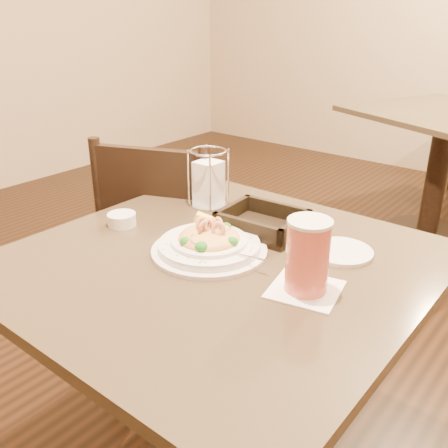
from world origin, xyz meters
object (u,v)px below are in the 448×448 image
Objects in this scene: background_table at (441,153)px; drink_glass at (308,257)px; main_table at (219,345)px; butter_ramekin at (122,219)px; side_plate at (341,252)px; dining_chair_near at (170,253)px; bread_basket at (262,224)px; pasta_bowl at (209,243)px; napkin_caddy at (209,182)px.

background_table is 7.21× the size of drink_glass.
main_table is 0.41m from butter_ramekin.
butter_ramekin is at bearing -157.95° from side_plate.
dining_chair_near is 4.37× the size of bread_basket.
side_plate is at bearing 38.03° from pasta_bowl.
drink_glass reaches higher than bread_basket.
dining_chair_near is 0.47m from butter_ramekin.
dining_chair_near is 5.68× the size of drink_glass.
pasta_bowl is 1.81× the size of napkin_caddy.
dining_chair_near reaches higher than drink_glass.
dining_chair_near is at bearing 164.57° from bread_basket.
bread_basket is 2.83× the size of butter_ramekin.
pasta_bowl is 4.05× the size of butter_ramekin.
side_plate reaches higher than main_table.
main_table is 0.59m from dining_chair_near.
dining_chair_near is 6.22× the size of side_plate.
pasta_bowl is at bearing -87.44° from background_table.
drink_glass is (0.23, 0.00, 0.32)m from main_table.
drink_glass is 0.55m from butter_ramekin.
main_table is at bearing -179.24° from drink_glass.
side_plate is (0.24, 0.19, -0.02)m from pasta_bowl.
napkin_caddy reaches higher than side_plate.
background_table is 5.55× the size of bread_basket.
pasta_bowl is 0.31m from napkin_caddy.
main_table is 11.98× the size of butter_ramekin.
napkin_caddy is at bearing 152.72° from drink_glass.
napkin_caddy reaches higher than bread_basket.
bread_basket is 1.42× the size of side_plate.
main_table is 0.39m from drink_glass.
napkin_caddy reaches higher than drink_glass.
drink_glass is at bearing 134.19° from dining_chair_near.
background_table is at bearing -122.75° from dining_chair_near.
napkin_caddy is 1.12× the size of side_plate.
pasta_bowl is at bearing 178.49° from drink_glass.
dining_chair_near reaches higher than bread_basket.
dining_chair_near reaches higher than side_plate.
butter_ramekin is (-0.31, -0.20, -0.00)m from bread_basket.
side_plate is (0.44, -0.04, -0.07)m from napkin_caddy.
butter_ramekin is at bearing -177.63° from main_table.
pasta_bowl is 2.03× the size of side_plate.
background_table is 7.90× the size of side_plate.
dining_chair_near is at bearing 145.50° from pasta_bowl.
pasta_bowl is 0.31m from side_plate.
background_table is at bearing 93.51° from main_table.
drink_glass is at bearing -1.51° from pasta_bowl.
background_table is 1.89m from dining_chair_near.
napkin_caddy is at bearing 174.70° from side_plate.
pasta_bowl is at bearing -49.28° from napkin_caddy.
bread_basket is at bearing 81.35° from pasta_bowl.
napkin_caddy is at bearing 166.81° from bread_basket.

